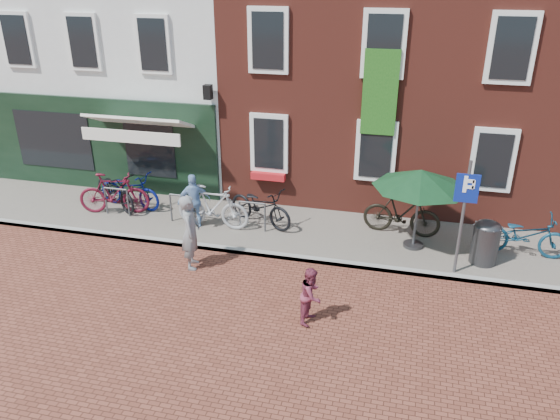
% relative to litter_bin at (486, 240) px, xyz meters
% --- Properties ---
extents(ground, '(80.00, 80.00, 0.00)m').
position_rel_litter_bin_xyz_m(ground, '(-6.34, -0.89, -0.69)').
color(ground, brown).
extents(sidewalk, '(24.00, 3.00, 0.10)m').
position_rel_litter_bin_xyz_m(sidewalk, '(-5.34, 0.61, -0.64)').
color(sidewalk, slate).
rests_on(sidewalk, ground).
extents(building_stucco, '(8.00, 8.00, 9.00)m').
position_rel_litter_bin_xyz_m(building_stucco, '(-11.34, 6.11, 3.81)').
color(building_stucco, silver).
rests_on(building_stucco, ground).
extents(building_brick_mid, '(6.00, 8.00, 10.00)m').
position_rel_litter_bin_xyz_m(building_brick_mid, '(-4.34, 6.11, 4.31)').
color(building_brick_mid, maroon).
rests_on(building_brick_mid, ground).
extents(building_brick_right, '(6.00, 8.00, 10.00)m').
position_rel_litter_bin_xyz_m(building_brick_right, '(1.66, 6.11, 4.31)').
color(building_brick_right, maroon).
rests_on(building_brick_right, ground).
extents(litter_bin, '(0.63, 0.63, 1.15)m').
position_rel_litter_bin_xyz_m(litter_bin, '(0.00, 0.00, 0.00)').
color(litter_bin, '#353538').
rests_on(litter_bin, sidewalk).
extents(parking_sign, '(0.50, 0.08, 2.72)m').
position_rel_litter_bin_xyz_m(parking_sign, '(-0.67, -0.65, 1.13)').
color(parking_sign, '#4C4C4F').
rests_on(parking_sign, sidewalk).
extents(parasol, '(2.31, 2.31, 2.16)m').
position_rel_litter_bin_xyz_m(parasol, '(-1.63, 0.41, 1.33)').
color(parasol, '#4C4C4F').
rests_on(parasol, sidewalk).
extents(woman, '(0.61, 0.76, 1.83)m').
position_rel_litter_bin_xyz_m(woman, '(-6.73, -1.71, 0.22)').
color(woman, gray).
rests_on(woman, ground).
extents(boy, '(0.55, 0.66, 1.21)m').
position_rel_litter_bin_xyz_m(boy, '(-3.56, -3.16, -0.09)').
color(boy, brown).
rests_on(boy, ground).
extents(cafe_person, '(0.94, 0.77, 1.50)m').
position_rel_litter_bin_xyz_m(cafe_person, '(-7.42, 0.16, 0.16)').
color(cafe_person, '#7BA0CD').
rests_on(cafe_person, sidewalk).
extents(bicycle_0, '(2.14, 1.70, 1.09)m').
position_rel_litter_bin_xyz_m(bicycle_0, '(-10.16, 0.80, -0.05)').
color(bicycle_0, black).
rests_on(bicycle_0, sidewalk).
extents(bicycle_1, '(2.08, 1.02, 1.20)m').
position_rel_litter_bin_xyz_m(bicycle_1, '(-9.98, 0.42, 0.01)').
color(bicycle_1, maroon).
rests_on(bicycle_1, sidewalk).
extents(bicycle_2, '(2.16, 1.09, 1.09)m').
position_rel_litter_bin_xyz_m(bicycle_2, '(-9.75, 0.92, -0.05)').
color(bicycle_2, '#060D51').
rests_on(bicycle_2, sidewalk).
extents(bicycle_3, '(2.01, 0.59, 1.20)m').
position_rel_litter_bin_xyz_m(bicycle_3, '(-6.92, 0.23, 0.01)').
color(bicycle_3, '#9D9D9F').
rests_on(bicycle_3, sidewalk).
extents(bicycle_4, '(2.18, 1.50, 1.09)m').
position_rel_litter_bin_xyz_m(bicycle_4, '(-5.73, 0.73, -0.05)').
color(bicycle_4, black).
rests_on(bicycle_4, sidewalk).
extents(bicycle_5, '(2.05, 0.75, 1.20)m').
position_rel_litter_bin_xyz_m(bicycle_5, '(-1.99, 1.05, 0.01)').
color(bicycle_5, black).
rests_on(bicycle_5, sidewalk).
extents(bicycle_6, '(2.08, 0.75, 1.09)m').
position_rel_litter_bin_xyz_m(bicycle_6, '(0.95, 0.62, -0.05)').
color(bicycle_6, navy).
rests_on(bicycle_6, sidewalk).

